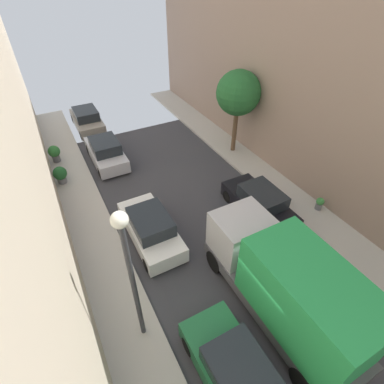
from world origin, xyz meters
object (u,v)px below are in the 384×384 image
(parked_car_right_2, at_px, (260,203))
(street_tree_1, at_px, (238,93))
(parked_car_left_2, at_px, (237,376))
(parked_car_left_3, at_px, (151,228))
(lamp_post, at_px, (129,266))
(parked_car_left_4, at_px, (106,152))
(potted_plant_1, at_px, (320,203))
(potted_plant_2, at_px, (54,153))
(parked_car_left_5, at_px, (87,120))
(delivery_truck, at_px, (287,285))
(potted_plant_4, at_px, (60,174))

(parked_car_right_2, bearing_deg, street_tree_1, 67.66)
(parked_car_left_2, bearing_deg, parked_car_left_3, 90.00)
(lamp_post, bearing_deg, parked_car_left_2, -56.14)
(parked_car_left_4, xyz_separation_m, potted_plant_1, (8.26, -9.67, -0.20))
(potted_plant_2, bearing_deg, parked_car_left_2, -79.63)
(street_tree_1, xyz_separation_m, lamp_post, (-9.63, -8.65, -0.12))
(lamp_post, bearing_deg, potted_plant_2, 94.25)
(parked_car_left_4, distance_m, potted_plant_1, 12.72)
(potted_plant_1, xyz_separation_m, lamp_post, (-10.16, -1.71, 3.32))
(parked_car_left_2, distance_m, parked_car_left_4, 14.21)
(parked_car_left_5, height_order, parked_car_right_2, same)
(parked_car_left_4, distance_m, delivery_truck, 13.32)
(parked_car_left_4, relative_size, potted_plant_2, 3.91)
(delivery_truck, height_order, potted_plant_2, delivery_truck)
(parked_car_right_2, relative_size, potted_plant_1, 6.10)
(street_tree_1, distance_m, potted_plant_1, 7.76)
(potted_plant_1, distance_m, potted_plant_2, 15.64)
(potted_plant_4, bearing_deg, street_tree_1, -8.57)
(street_tree_1, distance_m, potted_plant_4, 11.24)
(street_tree_1, distance_m, lamp_post, 12.94)
(parked_car_right_2, bearing_deg, parked_car_left_4, 122.70)
(potted_plant_2, height_order, potted_plant_4, potted_plant_2)
(delivery_truck, distance_m, street_tree_1, 11.64)
(parked_car_left_3, bearing_deg, potted_plant_1, -15.07)
(parked_car_right_2, relative_size, delivery_truck, 0.64)
(lamp_post, bearing_deg, parked_car_left_5, 83.45)
(parked_car_right_2, relative_size, potted_plant_2, 3.91)
(street_tree_1, height_order, potted_plant_1, street_tree_1)
(parked_car_right_2, xyz_separation_m, potted_plant_1, (2.86, -1.26, -0.20))
(parked_car_left_5, bearing_deg, parked_car_left_2, -90.00)
(parked_car_right_2, distance_m, delivery_truck, 5.43)
(parked_car_left_2, xyz_separation_m, lamp_post, (-1.90, 2.83, 3.12))
(potted_plant_4, xyz_separation_m, lamp_post, (1.01, -10.25, 3.13))
(parked_car_left_4, relative_size, parked_car_left_5, 1.00)
(potted_plant_4, bearing_deg, parked_car_left_4, 21.25)
(parked_car_left_2, xyz_separation_m, street_tree_1, (7.73, 11.48, 3.23))
(delivery_truck, distance_m, potted_plant_1, 6.61)
(parked_car_left_5, distance_m, potted_plant_2, 4.76)
(parked_car_right_2, relative_size, lamp_post, 0.75)
(parked_car_left_3, distance_m, parked_car_right_2, 5.49)
(potted_plant_2, bearing_deg, parked_car_right_2, -49.77)
(parked_car_right_2, xyz_separation_m, lamp_post, (-7.30, -2.97, 3.12))
(potted_plant_1, bearing_deg, potted_plant_4, 142.60)
(parked_car_left_2, distance_m, potted_plant_4, 13.40)
(delivery_truck, distance_m, potted_plant_4, 13.17)
(delivery_truck, bearing_deg, parked_car_left_3, 115.91)
(potted_plant_4, bearing_deg, parked_car_right_2, -41.22)
(parked_car_left_5, height_order, delivery_truck, delivery_truck)
(parked_car_left_2, xyz_separation_m, parked_car_left_4, (0.00, 14.21, 0.00))
(parked_car_left_3, distance_m, parked_car_left_4, 7.44)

